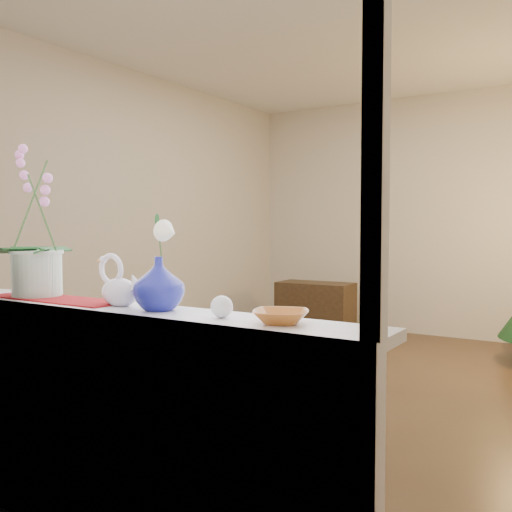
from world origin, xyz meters
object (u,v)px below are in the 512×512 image
Objects in this scene: blue_vase at (159,279)px; paperweight at (222,307)px; swan at (120,281)px; amber_dish at (281,318)px; orchid_pot at (36,220)px; side_table at (315,310)px.

paperweight is at bearing -3.50° from blue_vase.
swan is 0.51m from paperweight.
blue_vase is 3.00× the size of paperweight.
swan is 0.21m from blue_vase.
swan reaches higher than amber_dish.
blue_vase is at bearing -0.92° from orchid_pot.
orchid_pot is 4.19m from side_table.
amber_dish reaches higher than side_table.
side_table is at bearing 112.28° from paperweight.
orchid_pot is 0.57m from swan.
paperweight is 4.44m from side_table.
swan is 1.49× the size of amber_dish.
paperweight is 0.09× the size of side_table.
orchid_pot is 1.07m from paperweight.
amber_dish is at bearing 15.90° from swan.
swan is 2.98× the size of paperweight.
swan is at bearing 179.06° from amber_dish.
paperweight is at bearing -177.10° from amber_dish.
swan is at bearing -76.24° from side_table.
amber_dish is (0.23, 0.01, -0.02)m from paperweight.
swan reaches higher than paperweight.
side_table is (-1.89, 4.05, -0.63)m from amber_dish.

